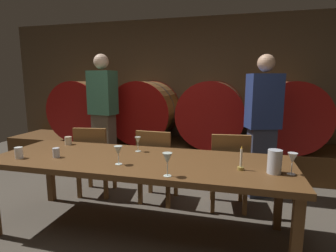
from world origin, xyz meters
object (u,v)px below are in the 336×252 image
object	(u,v)px
chair_center	(156,163)
cup_left	(19,153)
wine_glass_center_left	(138,141)
cup_right	(56,153)
candle_center	(241,163)
wine_barrel_far_right	(288,115)
guest_left	(103,115)
wine_glass_center_right	(167,159)
dining_table	(139,165)
chair_right	(229,168)
wine_barrel_center_left	(146,111)
wine_glass_far_left	(118,151)
wine_barrel_center_right	(212,113)
guest_right	(262,126)
wine_glass_far_right	(292,159)
wine_barrel_far_left	(87,110)
chair_left	(94,158)
cup_center	(68,141)
pitcher	(275,162)

from	to	relation	value
chair_center	cup_left	xyz separation A→B (m)	(-1.03, -0.91, 0.29)
wine_glass_center_left	cup_right	xyz separation A→B (m)	(-0.66, -0.38, -0.06)
chair_center	candle_center	xyz separation A→B (m)	(0.93, -0.75, 0.30)
wine_barrel_far_right	guest_left	xyz separation A→B (m)	(-2.63, -0.76, 0.01)
wine_glass_center_left	wine_glass_center_right	xyz separation A→B (m)	(0.46, -0.61, 0.02)
dining_table	chair_right	size ratio (longest dim) A/B	3.09
guest_left	dining_table	bearing A→B (deg)	138.10
wine_barrel_center_left	wine_glass_far_left	world-z (taller)	wine_barrel_center_left
wine_barrel_center_right	wine_glass_center_left	world-z (taller)	wine_barrel_center_right
wine_glass_center_right	chair_center	bearing A→B (deg)	111.13
guest_left	guest_right	size ratio (longest dim) A/B	1.04
wine_barrel_center_left	wine_glass_far_right	size ratio (longest dim) A/B	6.06
guest_right	wine_barrel_far_right	bearing A→B (deg)	-135.10
wine_barrel_center_left	dining_table	size ratio (longest dim) A/B	0.37
wine_barrel_far_left	cup_right	distance (m)	2.43
wine_barrel_center_right	cup_right	world-z (taller)	wine_barrel_center_right
chair_left	chair_center	size ratio (longest dim) A/B	1.00
wine_barrel_far_left	cup_center	xyz separation A→B (m)	(0.81, -1.74, -0.15)
chair_left	wine_glass_far_right	world-z (taller)	wine_glass_far_right
wine_barrel_far_left	chair_left	world-z (taller)	wine_barrel_far_left
chair_right	candle_center	bearing A→B (deg)	91.04
wine_barrel_center_left	cup_left	xyz separation A→B (m)	(-0.43, -2.32, -0.14)
guest_left	wine_barrel_far_left	bearing A→B (deg)	-36.34
wine_barrel_center_left	dining_table	distance (m)	2.17
wine_barrel_far_left	cup_left	distance (m)	2.42
wine_barrel_far_right	chair_left	distance (m)	2.84
wine_barrel_far_left	wine_glass_far_right	bearing A→B (deg)	-35.43
dining_table	wine_glass_center_left	bearing A→B (deg)	111.49
chair_left	wine_glass_center_right	distance (m)	1.63
chair_center	chair_left	bearing A→B (deg)	1.97
wine_barrel_center_right	guest_right	world-z (taller)	guest_right
guest_right	pitcher	world-z (taller)	guest_right
wine_barrel_center_right	chair_right	distance (m)	1.48
wine_barrel_center_left	wine_glass_far_right	distance (m)	2.88
wine_barrel_center_left	guest_left	size ratio (longest dim) A/B	0.56
guest_left	cup_center	xyz separation A→B (m)	(0.08, -0.98, -0.16)
wine_glass_far_left	wine_glass_center_left	distance (m)	0.44
wine_barrel_center_left	candle_center	distance (m)	2.65
wine_glass_center_left	cup_left	xyz separation A→B (m)	(-0.97, -0.49, -0.06)
candle_center	wine_glass_far_right	bearing A→B (deg)	-1.19
chair_right	pitcher	xyz separation A→B (m)	(0.35, -0.78, 0.33)
wine_barrel_far_left	wine_barrel_center_right	distance (m)	2.23
wine_glass_center_left	cup_center	world-z (taller)	wine_glass_center_left
wine_barrel_far_left	wine_glass_far_left	world-z (taller)	wine_barrel_far_left
guest_right	wine_glass_center_right	distance (m)	1.73
candle_center	wine_glass_far_right	size ratio (longest dim) A/B	1.18
wine_barrel_far_right	wine_glass_far_right	distance (m)	2.18
chair_right	cup_center	size ratio (longest dim) A/B	9.94
pitcher	cup_left	bearing A→B (deg)	-176.02
candle_center	wine_glass_far_left	bearing A→B (deg)	-173.82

